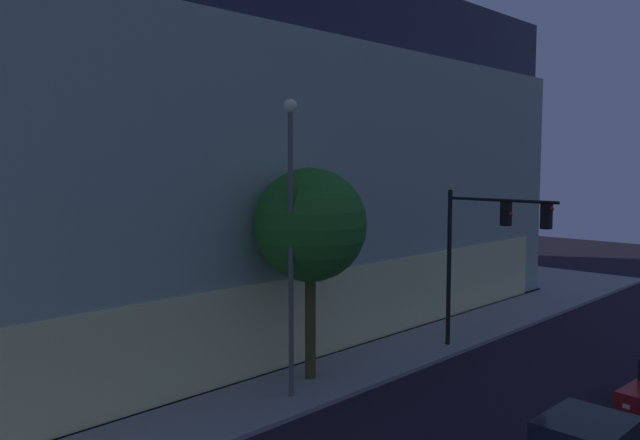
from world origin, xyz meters
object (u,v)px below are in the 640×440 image
Objects in this scene: modern_building at (133,162)px; sidewalk_tree at (310,226)px; traffic_light_far_corner at (487,237)px; street_lamp_sidewalk at (291,216)px.

modern_building reaches higher than sidewalk_tree.
modern_building is 4.84× the size of sidewalk_tree.
modern_building is at bearing 100.28° from traffic_light_far_corner.
traffic_light_far_corner is at bearing -22.57° from sidewalk_tree.
sidewalk_tree is (1.60, 0.75, -0.46)m from street_lamp_sidewalk.
street_lamp_sidewalk is 1.82m from sidewalk_tree.
modern_building is at bearing 75.32° from street_lamp_sidewalk.
sidewalk_tree is (-3.12, -17.25, -2.21)m from modern_building.
street_lamp_sidewalk reaches higher than traffic_light_far_corner.
traffic_light_far_corner is at bearing -13.85° from street_lamp_sidewalk.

